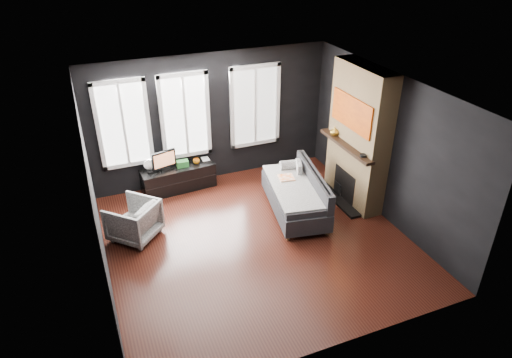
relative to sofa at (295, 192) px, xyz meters
name	(u,v)px	position (x,y,z in m)	size (l,w,h in m)	color
floor	(257,240)	(-1.01, -0.60, -0.41)	(5.00, 5.00, 0.00)	black
ceiling	(257,91)	(-1.01, -0.60, 2.29)	(5.00, 5.00, 0.00)	white
wall_back	(211,118)	(-1.01, 1.90, 0.94)	(5.00, 0.02, 2.70)	black
wall_left	(95,204)	(-3.51, -0.60, 0.94)	(0.02, 5.00, 2.70)	black
wall_right	(387,147)	(1.49, -0.60, 0.94)	(0.02, 5.00, 2.70)	black
windows	(187,72)	(-1.46, 1.86, 1.97)	(4.00, 0.16, 1.76)	white
fireplace	(359,136)	(1.29, 0.00, 0.94)	(0.70, 1.62, 2.70)	#93724C
sofa	(295,192)	(0.00, 0.00, 0.00)	(0.96, 1.92, 0.83)	black
stripe_pillow	(299,170)	(0.30, 0.46, 0.18)	(0.08, 0.35, 0.35)	gray
armchair	(133,219)	(-2.96, 0.30, -0.03)	(0.74, 0.70, 0.77)	silver
media_console	(179,178)	(-1.85, 1.64, -0.16)	(1.49, 0.47, 0.51)	black
monitor	(164,159)	(-2.12, 1.63, 0.33)	(0.52, 0.11, 0.47)	black
desk_fan	(150,166)	(-2.41, 1.60, 0.26)	(0.22, 0.22, 0.31)	gray
mug	(196,161)	(-1.45, 1.65, 0.17)	(0.14, 0.11, 0.14)	orange
book	(202,155)	(-1.30, 1.77, 0.20)	(0.15, 0.02, 0.21)	#B9A693
storage_box	(183,164)	(-1.75, 1.63, 0.16)	(0.24, 0.15, 0.13)	#2A732E
mantel_vase	(335,131)	(1.04, 0.45, 0.90)	(0.17, 0.18, 0.17)	orange
mantel_clock	(363,155)	(1.04, -0.55, 0.84)	(0.12, 0.12, 0.04)	black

